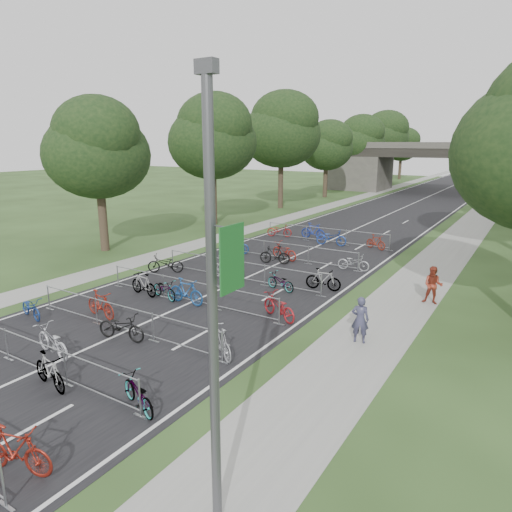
# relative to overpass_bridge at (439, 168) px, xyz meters

# --- Properties ---
(road) EXTENTS (11.00, 140.00, 0.01)m
(road) POSITION_rel_overpass_bridge_xyz_m (0.00, -15.00, -3.53)
(road) COLOR black
(road) RESTS_ON ground
(sidewalk_right) EXTENTS (3.00, 140.00, 0.01)m
(sidewalk_right) POSITION_rel_overpass_bridge_xyz_m (8.00, -15.00, -3.53)
(sidewalk_right) COLOR gray
(sidewalk_right) RESTS_ON ground
(sidewalk_left) EXTENTS (2.00, 140.00, 0.01)m
(sidewalk_left) POSITION_rel_overpass_bridge_xyz_m (-7.50, -15.00, -3.53)
(sidewalk_left) COLOR gray
(sidewalk_left) RESTS_ON ground
(lane_markings) EXTENTS (0.12, 140.00, 0.00)m
(lane_markings) POSITION_rel_overpass_bridge_xyz_m (0.00, -15.00, -3.53)
(lane_markings) COLOR silver
(lane_markings) RESTS_ON ground
(overpass_bridge) EXTENTS (31.00, 8.00, 7.05)m
(overpass_bridge) POSITION_rel_overpass_bridge_xyz_m (0.00, 0.00, 0.00)
(overpass_bridge) COLOR #46433E
(overpass_bridge) RESTS_ON ground
(lamppost) EXTENTS (0.61, 0.65, 8.21)m
(lamppost) POSITION_rel_overpass_bridge_xyz_m (8.33, -63.00, 0.75)
(lamppost) COLOR #4C4C51
(lamppost) RESTS_ON ground
(tree_left_0) EXTENTS (6.72, 6.72, 10.25)m
(tree_left_0) POSITION_rel_overpass_bridge_xyz_m (-11.39, -49.07, 2.96)
(tree_left_0) COLOR #33261C
(tree_left_0) RESTS_ON ground
(tree_left_1) EXTENTS (7.56, 7.56, 11.53)m
(tree_left_1) POSITION_rel_overpass_bridge_xyz_m (-11.39, -37.07, 3.77)
(tree_left_1) COLOR #33261C
(tree_left_1) RESTS_ON ground
(tree_left_2) EXTENTS (8.40, 8.40, 12.81)m
(tree_left_2) POSITION_rel_overpass_bridge_xyz_m (-11.39, -25.07, 4.58)
(tree_left_2) COLOR #33261C
(tree_left_2) RESTS_ON ground
(tree_left_3) EXTENTS (6.72, 6.72, 10.25)m
(tree_left_3) POSITION_rel_overpass_bridge_xyz_m (-11.39, -13.07, 2.96)
(tree_left_3) COLOR #33261C
(tree_left_3) RESTS_ON ground
(tree_left_4) EXTENTS (7.56, 7.56, 11.53)m
(tree_left_4) POSITION_rel_overpass_bridge_xyz_m (-11.39, -1.07, 3.77)
(tree_left_4) COLOR #33261C
(tree_left_4) RESTS_ON ground
(tree_left_5) EXTENTS (8.40, 8.40, 12.81)m
(tree_left_5) POSITION_rel_overpass_bridge_xyz_m (-11.39, 10.93, 4.58)
(tree_left_5) COLOR #33261C
(tree_left_5) RESTS_ON ground
(tree_left_6) EXTENTS (6.72, 6.72, 10.25)m
(tree_left_6) POSITION_rel_overpass_bridge_xyz_m (-11.39, 22.93, 2.96)
(tree_left_6) COLOR #33261C
(tree_left_6) RESTS_ON ground
(barrier_row_1) EXTENTS (9.70, 0.08, 1.10)m
(barrier_row_1) POSITION_rel_overpass_bridge_xyz_m (0.00, -61.40, -2.99)
(barrier_row_1) COLOR gray
(barrier_row_1) RESTS_ON ground
(barrier_row_2) EXTENTS (9.70, 0.08, 1.10)m
(barrier_row_2) POSITION_rel_overpass_bridge_xyz_m (0.00, -57.80, -2.99)
(barrier_row_2) COLOR gray
(barrier_row_2) RESTS_ON ground
(barrier_row_3) EXTENTS (9.70, 0.08, 1.10)m
(barrier_row_3) POSITION_rel_overpass_bridge_xyz_m (0.00, -54.00, -2.99)
(barrier_row_3) COLOR gray
(barrier_row_3) RESTS_ON ground
(barrier_row_4) EXTENTS (9.70, 0.08, 1.10)m
(barrier_row_4) POSITION_rel_overpass_bridge_xyz_m (0.00, -50.00, -2.99)
(barrier_row_4) COLOR gray
(barrier_row_4) RESTS_ON ground
(barrier_row_5) EXTENTS (9.70, 0.08, 1.10)m
(barrier_row_5) POSITION_rel_overpass_bridge_xyz_m (0.00, -45.00, -2.99)
(barrier_row_5) COLOR gray
(barrier_row_5) RESTS_ON ground
(barrier_row_6) EXTENTS (9.70, 0.08, 1.10)m
(barrier_row_6) POSITION_rel_overpass_bridge_xyz_m (0.00, -39.00, -2.99)
(barrier_row_6) COLOR gray
(barrier_row_6) RESTS_ON ground
(bike_3) EXTENTS (1.95, 1.05, 1.13)m
(bike_3) POSITION_rel_overpass_bridge_xyz_m (3.87, -64.32, -2.97)
(bike_3) COLOR maroon
(bike_3) RESTS_ON ground
(bike_5) EXTENTS (2.07, 0.99, 1.04)m
(bike_5) POSITION_rel_overpass_bridge_xyz_m (-0.50, -60.44, -3.01)
(bike_5) COLOR #B4B5BD
(bike_5) RESTS_ON ground
(bike_6) EXTENTS (1.85, 0.80, 1.08)m
(bike_6) POSITION_rel_overpass_bridge_xyz_m (1.30, -61.76, -3.00)
(bike_6) COLOR gray
(bike_6) RESTS_ON ground
(bike_7) EXTENTS (1.88, 1.19, 0.93)m
(bike_7) POSITION_rel_overpass_bridge_xyz_m (4.30, -61.19, -3.07)
(bike_7) COLOR gray
(bike_7) RESTS_ON ground
(bike_8) EXTENTS (1.78, 0.91, 0.89)m
(bike_8) POSITION_rel_overpass_bridge_xyz_m (-4.30, -58.80, -3.09)
(bike_8) COLOR navy
(bike_8) RESTS_ON ground
(bike_9) EXTENTS (1.94, 0.79, 1.13)m
(bike_9) POSITION_rel_overpass_bridge_xyz_m (-1.95, -57.24, -2.97)
(bike_9) COLOR maroon
(bike_9) RESTS_ON ground
(bike_10) EXTENTS (2.04, 1.02, 1.02)m
(bike_10) POSITION_rel_overpass_bridge_xyz_m (0.48, -58.33, -3.02)
(bike_10) COLOR black
(bike_10) RESTS_ON ground
(bike_11) EXTENTS (1.79, 1.39, 1.08)m
(bike_11) POSITION_rel_overpass_bridge_xyz_m (4.30, -57.46, -2.99)
(bike_11) COLOR #999BA0
(bike_11) RESTS_ON ground
(bike_12) EXTENTS (1.86, 0.75, 1.09)m
(bike_12) POSITION_rel_overpass_bridge_xyz_m (-2.51, -54.30, -2.99)
(bike_12) COLOR gray
(bike_12) RESTS_ON ground
(bike_13) EXTENTS (1.87, 1.05, 0.93)m
(bike_13) POSITION_rel_overpass_bridge_xyz_m (-1.34, -54.14, -3.07)
(bike_13) COLOR gray
(bike_13) RESTS_ON ground
(bike_14) EXTENTS (1.95, 0.62, 1.16)m
(bike_14) POSITION_rel_overpass_bridge_xyz_m (-0.04, -54.13, -2.95)
(bike_14) COLOR #19488B
(bike_14) RESTS_ON ground
(bike_15) EXTENTS (2.13, 1.47, 1.06)m
(bike_15) POSITION_rel_overpass_bridge_xyz_m (4.30, -53.50, -3.00)
(bike_15) COLOR maroon
(bike_15) RESTS_ON ground
(bike_16) EXTENTS (2.05, 1.61, 1.04)m
(bike_16) POSITION_rel_overpass_bridge_xyz_m (-4.30, -50.90, -3.01)
(bike_16) COLOR black
(bike_16) RESTS_ON ground
(bike_17) EXTENTS (2.07, 0.88, 1.20)m
(bike_17) POSITION_rel_overpass_bridge_xyz_m (-0.86, -49.96, -2.93)
(bike_17) COLOR #94939A
(bike_17) RESTS_ON ground
(bike_18) EXTENTS (1.76, 0.95, 0.88)m
(bike_18) POSITION_rel_overpass_bridge_xyz_m (2.57, -50.25, -3.10)
(bike_18) COLOR gray
(bike_18) RESTS_ON ground
(bike_19) EXTENTS (1.82, 0.70, 1.06)m
(bike_19) POSITION_rel_overpass_bridge_xyz_m (4.30, -49.09, -3.00)
(bike_19) COLOR gray
(bike_19) RESTS_ON ground
(bike_20) EXTENTS (1.82, 0.98, 1.05)m
(bike_20) POSITION_rel_overpass_bridge_xyz_m (-3.54, -45.17, -3.01)
(bike_20) COLOR navy
(bike_20) RESTS_ON ground
(bike_21) EXTENTS (2.16, 1.31, 1.07)m
(bike_21) POSITION_rel_overpass_bridge_xyz_m (-0.18, -44.86, -3.00)
(bike_21) COLOR maroon
(bike_21) RESTS_ON ground
(bike_22) EXTENTS (1.90, 1.00, 1.10)m
(bike_22) POSITION_rel_overpass_bridge_xyz_m (-0.15, -46.04, -2.98)
(bike_22) COLOR black
(bike_22) RESTS_ON ground
(bike_23) EXTENTS (1.84, 0.80, 0.94)m
(bike_23) POSITION_rel_overpass_bridge_xyz_m (4.30, -44.95, -3.06)
(bike_23) COLOR #94969B
(bike_23) RESTS_ON ground
(bike_24) EXTENTS (2.00, 1.20, 0.99)m
(bike_24) POSITION_rel_overpass_bridge_xyz_m (-3.84, -38.89, -3.04)
(bike_24) COLOR maroon
(bike_24) RESTS_ON ground
(bike_25) EXTENTS (1.98, 0.63, 1.18)m
(bike_25) POSITION_rel_overpass_bridge_xyz_m (-1.35, -38.22, -2.95)
(bike_25) COLOR navy
(bike_25) RESTS_ON ground
(bike_26) EXTENTS (2.21, 1.05, 1.12)m
(bike_26) POSITION_rel_overpass_bridge_xyz_m (0.70, -39.60, -2.98)
(bike_26) COLOR navy
(bike_26) RESTS_ON ground
(bike_27) EXTENTS (1.66, 1.07, 0.97)m
(bike_27) POSITION_rel_overpass_bridge_xyz_m (3.71, -39.11, -3.05)
(bike_27) COLOR maroon
(bike_27) RESTS_ON ground
(pedestrian_a) EXTENTS (0.70, 0.54, 1.72)m
(pedestrian_a) POSITION_rel_overpass_bridge_xyz_m (7.85, -53.91, -2.67)
(pedestrian_a) COLOR #33334D
(pedestrian_a) RESTS_ON ground
(pedestrian_b) EXTENTS (0.86, 0.69, 1.70)m
(pedestrian_b) POSITION_rel_overpass_bridge_xyz_m (9.20, -48.29, -2.68)
(pedestrian_b) COLOR maroon
(pedestrian_b) RESTS_ON ground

